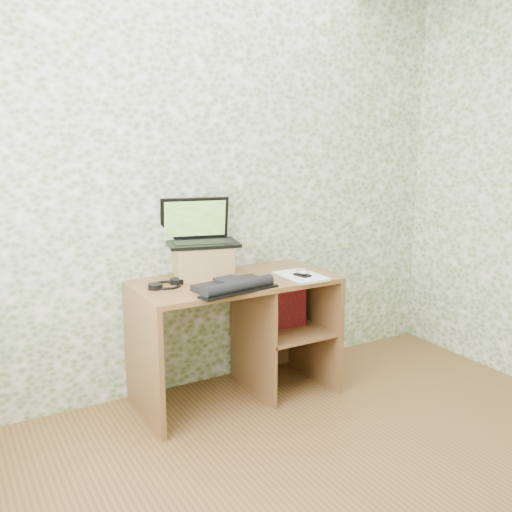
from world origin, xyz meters
TOP-DOWN VIEW (x-y plane):
  - wall_back at (0.00, 1.75)m, footprint 3.50×0.00m
  - desk at (0.08, 1.47)m, footprint 1.20×0.60m
  - riser at (-0.14, 1.58)m, footprint 0.38×0.35m
  - laptop at (-0.14, 1.63)m, footprint 0.47×0.39m
  - keyboard at (-0.11, 1.24)m, footprint 0.50×0.32m
  - headphones at (-0.41, 1.49)m, footprint 0.23×0.22m
  - notepad at (0.37, 1.28)m, footprint 0.22×0.32m
  - mouse at (0.36, 1.26)m, footprint 0.09×0.12m
  - pen at (0.43, 1.36)m, footprint 0.07×0.15m
  - red_box at (0.37, 1.44)m, footprint 0.25×0.09m

SIDE VIEW (x-z plane):
  - desk at x=0.08m, z-range 0.11..0.86m
  - red_box at x=0.37m, z-range 0.39..0.69m
  - notepad at x=0.37m, z-range 0.75..0.76m
  - headphones at x=-0.41m, z-range 0.75..0.78m
  - pen at x=0.43m, z-range 0.76..0.77m
  - keyboard at x=-0.11m, z-range 0.74..0.81m
  - mouse at x=0.36m, z-range 0.76..0.80m
  - riser at x=-0.14m, z-range 0.75..0.95m
  - laptop at x=-0.14m, z-range 0.87..1.15m
  - wall_back at x=0.00m, z-range -0.45..3.05m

